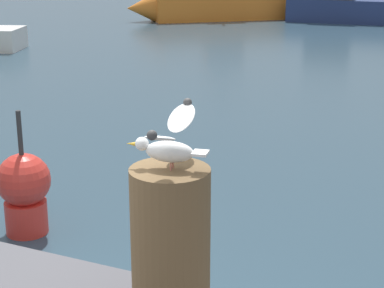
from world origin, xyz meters
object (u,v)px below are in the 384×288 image
(seagull, at_px, (169,142))
(boat_navy, at_px, (358,8))
(boat_orange, at_px, (204,4))
(mooring_post, at_px, (171,248))
(channel_buoy, at_px, (24,190))

(seagull, xyz_separation_m, boat_navy, (-3.22, 21.81, -1.54))
(seagull, bearing_deg, boat_orange, 112.87)
(mooring_post, bearing_deg, seagull, -169.90)
(boat_orange, xyz_separation_m, boat_navy, (5.39, 1.39, -0.04))
(boat_navy, bearing_deg, mooring_post, -81.60)
(boat_orange, distance_m, boat_navy, 5.57)
(boat_navy, xyz_separation_m, channel_buoy, (0.28, -19.27, -0.07))
(mooring_post, bearing_deg, channel_buoy, 139.22)
(seagull, distance_m, boat_orange, 22.21)
(seagull, xyz_separation_m, boat_orange, (-8.61, 20.41, -1.50))
(mooring_post, height_order, seagull, seagull)
(boat_orange, bearing_deg, channel_buoy, -72.39)
(mooring_post, height_order, channel_buoy, mooring_post)
(boat_navy, distance_m, channel_buoy, 19.27)
(mooring_post, bearing_deg, boat_navy, 98.40)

